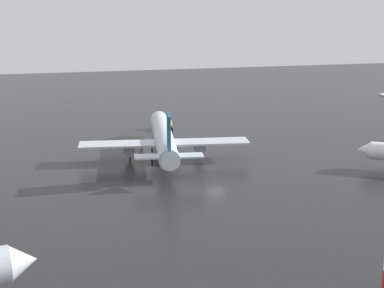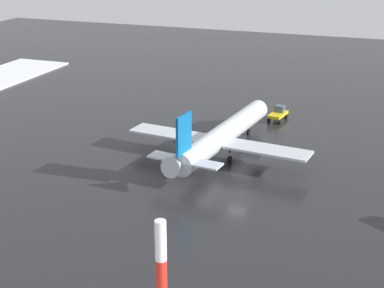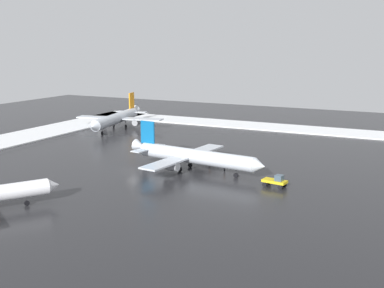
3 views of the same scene
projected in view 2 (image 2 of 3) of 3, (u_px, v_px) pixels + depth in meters
The scene contains 5 objects.
ground_plane at pixel (237, 194), 74.39m from camera, with size 240.00×240.00×0.00m, color #232326.
airplane_parked_portside at pixel (223, 135), 85.47m from camera, with size 27.51×33.05×9.81m.
pushback_tug at pixel (278, 113), 102.14m from camera, with size 2.88×4.87×2.50m.
ground_crew_mid_apron at pixel (216, 134), 92.67m from camera, with size 0.36×0.36×1.71m.
ground_crew_near_tug at pixel (191, 142), 89.41m from camera, with size 0.36×0.36×1.71m.
Camera 2 is at (18.01, -65.41, 31.68)m, focal length 55.00 mm.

